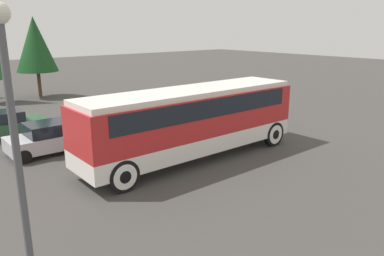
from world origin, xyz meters
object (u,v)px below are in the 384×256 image
(parked_car_near, at_px, (55,137))
(lamp_post, at_px, (11,112))
(parked_car_mid, at_px, (3,125))
(tour_bus, at_px, (194,117))

(parked_car_near, bearing_deg, lamp_post, -113.64)
(parked_car_near, xyz_separation_m, lamp_post, (-3.88, -8.86, 3.27))
(parked_car_near, height_order, parked_car_mid, parked_car_near)
(parked_car_mid, bearing_deg, lamp_post, -101.36)
(parked_car_mid, height_order, lamp_post, lamp_post)
(tour_bus, height_order, parked_car_mid, tour_bus)
(parked_car_mid, xyz_separation_m, lamp_post, (-2.59, -12.92, 3.29))
(parked_car_mid, distance_m, lamp_post, 13.58)
(parked_car_mid, relative_size, lamp_post, 0.70)
(tour_bus, bearing_deg, lamp_post, -154.05)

